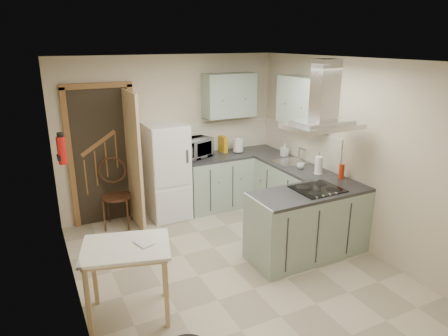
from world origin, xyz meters
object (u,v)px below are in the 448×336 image
extractor_hood (322,126)px  fridge (167,172)px  drop_leaf_table (129,281)px  microwave (194,148)px  bentwood_chair (117,197)px  peninsula (309,223)px

extractor_hood → fridge: bearing=123.8°
fridge → extractor_hood: extractor_hood is taller
drop_leaf_table → microwave: size_ratio=1.52×
extractor_hood → microwave: 2.31m
drop_leaf_table → bentwood_chair: bentwood_chair is taller
peninsula → bentwood_chair: bearing=135.9°
peninsula → drop_leaf_table: 2.39m
peninsula → microwave: bearing=109.8°
peninsula → microwave: (-0.74, 2.05, 0.60)m
extractor_hood → bentwood_chair: bearing=137.2°
extractor_hood → bentwood_chair: extractor_hood is taller
peninsula → microwave: 2.26m
extractor_hood → drop_leaf_table: 2.82m
fridge → peninsula: fridge is taller
peninsula → bentwood_chair: bentwood_chair is taller
drop_leaf_table → microwave: microwave is taller
extractor_hood → drop_leaf_table: size_ratio=1.07×
extractor_hood → microwave: bearing=112.3°
drop_leaf_table → fridge: bearing=77.2°
drop_leaf_table → microwave: 2.83m
bentwood_chair → microwave: size_ratio=1.72×
drop_leaf_table → bentwood_chair: 2.16m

